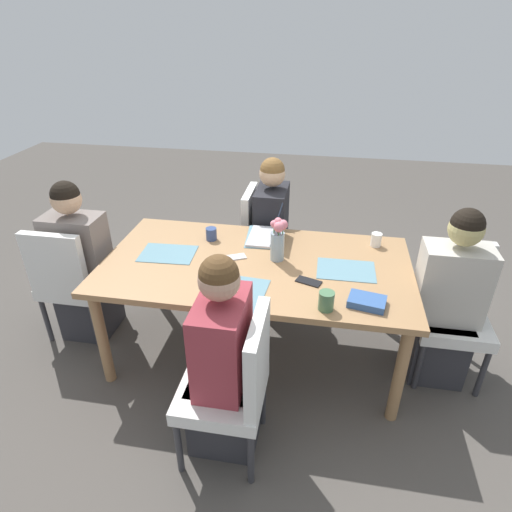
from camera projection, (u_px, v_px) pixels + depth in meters
ground_plane at (256, 350)px, 3.15m from camera, size 10.00×10.00×0.00m
dining_table at (256, 272)px, 2.82m from camera, size 1.98×1.06×0.73m
chair_near_left_near at (235, 382)px, 2.20m from camera, size 0.44×0.44×0.90m
person_near_left_near at (223, 368)px, 2.25m from camera, size 0.36×0.40×1.19m
chair_far_left_mid at (263, 236)px, 3.63m from camera, size 0.44×0.44×0.90m
person_far_left_mid at (271, 237)px, 3.56m from camera, size 0.36×0.40×1.19m
chair_head_right_left_far at (452, 305)px, 2.78m from camera, size 0.44×0.44×0.90m
person_head_right_left_far at (446, 307)px, 2.72m from camera, size 0.40×0.36×1.19m
chair_head_left_right_near at (70, 278)px, 3.07m from camera, size 0.44×0.44×0.90m
person_head_left_right_near at (82, 270)px, 3.11m from camera, size 0.40×0.36×1.19m
flower_vase at (278, 239)px, 2.75m from camera, size 0.11×0.11×0.30m
placemat_near_left_near at (242, 294)px, 2.47m from camera, size 0.29×0.38×0.00m
placemat_far_left_mid at (264, 237)px, 3.10m from camera, size 0.29×0.38×0.00m
placemat_head_right_left_far at (346, 270)px, 2.70m from camera, size 0.36×0.26×0.00m
placemat_head_left_right_near at (168, 254)px, 2.89m from camera, size 0.37×0.28×0.00m
laptop_far_left_mid at (268, 233)px, 3.06m from camera, size 0.22×0.32×0.21m
coffee_mug_near_left at (211, 234)px, 3.05m from camera, size 0.08×0.08×0.09m
coffee_mug_near_right at (376, 240)px, 2.97m from camera, size 0.07×0.07×0.09m
coffee_mug_centre_left at (326, 301)px, 2.32m from camera, size 0.09×0.09×0.11m
book_red_cover at (367, 301)px, 2.37m from camera, size 0.22×0.18×0.04m
phone_black at (309, 282)px, 2.58m from camera, size 0.17×0.12×0.01m
phone_silver at (234, 257)px, 2.84m from camera, size 0.17×0.13×0.01m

